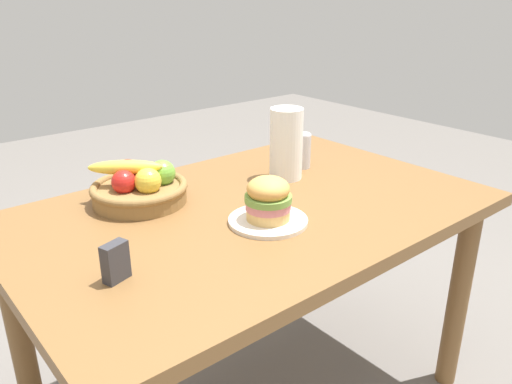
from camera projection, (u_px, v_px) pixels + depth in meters
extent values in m
cube|color=brown|center=(253.00, 212.00, 1.53)|extent=(1.40, 0.90, 0.04)
cylinder|color=brown|center=(458.00, 298.00, 1.77)|extent=(0.07, 0.07, 0.71)
cylinder|color=brown|center=(20.00, 339.00, 1.56)|extent=(0.07, 0.07, 0.71)
cylinder|color=brown|center=(307.00, 226.00, 2.30)|extent=(0.07, 0.07, 0.71)
cylinder|color=silver|center=(268.00, 221.00, 1.41)|extent=(0.22, 0.22, 0.01)
cylinder|color=#DBAD60|center=(268.00, 214.00, 1.40)|extent=(0.12, 0.12, 0.03)
cylinder|color=#C67075|center=(268.00, 205.00, 1.39)|extent=(0.13, 0.13, 0.02)
cylinder|color=olive|center=(268.00, 198.00, 1.39)|extent=(0.13, 0.13, 0.02)
ellipsoid|color=#DF9F4D|center=(268.00, 189.00, 1.38)|extent=(0.12, 0.12, 0.07)
cylinder|color=silver|center=(302.00, 151.00, 1.83)|extent=(0.07, 0.07, 0.12)
cylinder|color=silver|center=(302.00, 134.00, 1.81)|extent=(0.06, 0.06, 0.00)
cylinder|color=olive|center=(140.00, 194.00, 1.54)|extent=(0.28, 0.28, 0.05)
torus|color=olive|center=(139.00, 187.00, 1.53)|extent=(0.29, 0.29, 0.02)
sphere|color=#6BAD38|center=(162.00, 173.00, 1.56)|extent=(0.08, 0.08, 0.08)
sphere|color=maroon|center=(128.00, 171.00, 1.58)|extent=(0.08, 0.08, 0.08)
sphere|color=red|center=(124.00, 182.00, 1.49)|extent=(0.07, 0.07, 0.07)
sphere|color=gold|center=(148.00, 181.00, 1.49)|extent=(0.08, 0.08, 0.08)
ellipsoid|color=yellow|center=(125.00, 167.00, 1.51)|extent=(0.21, 0.18, 0.05)
cylinder|color=white|center=(286.00, 144.00, 1.71)|extent=(0.11, 0.11, 0.24)
cube|color=#333338|center=(115.00, 262.00, 1.12)|extent=(0.07, 0.05, 0.09)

